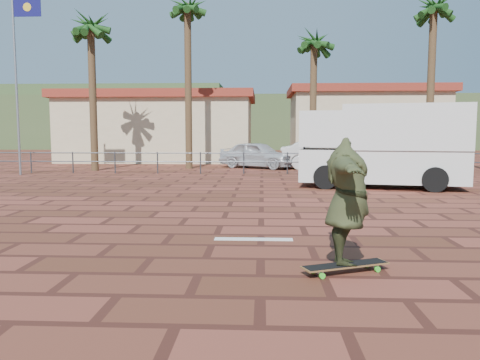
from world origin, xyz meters
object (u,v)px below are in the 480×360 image
(campervan, at_px, (383,144))
(skateboarder, at_px, (347,202))
(car_silver, at_px, (258,155))
(longboard, at_px, (345,266))
(car_white, at_px, (326,154))

(campervan, bearing_deg, skateboarder, -95.33)
(skateboarder, xyz_separation_m, car_silver, (-1.39, 18.73, -0.27))
(campervan, bearing_deg, car_silver, 128.69)
(longboard, relative_size, campervan, 0.22)
(campervan, distance_m, car_white, 8.22)
(campervan, relative_size, car_white, 1.21)
(skateboarder, height_order, car_silver, skateboarder)
(car_silver, bearing_deg, car_white, -67.11)
(longboard, relative_size, skateboarder, 0.59)
(car_silver, bearing_deg, campervan, -123.73)
(skateboarder, bearing_deg, longboard, -123.29)
(skateboarder, height_order, car_white, skateboarder)
(car_white, bearing_deg, skateboarder, 176.61)
(longboard, height_order, campervan, campervan)
(skateboarder, distance_m, campervan, 10.66)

